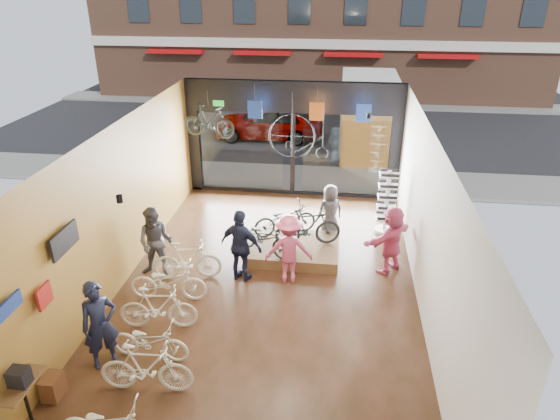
% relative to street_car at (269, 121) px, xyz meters
% --- Properties ---
extents(ground_plane, '(7.00, 12.00, 0.04)m').
position_rel_street_car_xyz_m(ground_plane, '(1.66, -12.00, -0.85)').
color(ground_plane, black).
rests_on(ground_plane, ground).
extents(ceiling, '(7.00, 12.00, 0.04)m').
position_rel_street_car_xyz_m(ceiling, '(1.66, -12.00, 2.99)').
color(ceiling, black).
rests_on(ceiling, ground).
extents(wall_left, '(0.04, 12.00, 3.80)m').
position_rel_street_car_xyz_m(wall_left, '(-1.86, -12.00, 1.07)').
color(wall_left, '#A97530').
rests_on(wall_left, ground).
extents(wall_right, '(0.04, 12.00, 3.80)m').
position_rel_street_car_xyz_m(wall_right, '(5.18, -12.00, 1.07)').
color(wall_right, beige).
rests_on(wall_right, ground).
extents(storefront, '(7.00, 0.26, 3.80)m').
position_rel_street_car_xyz_m(storefront, '(1.66, -6.00, 1.07)').
color(storefront, black).
rests_on(storefront, ground).
extents(exit_sign, '(0.35, 0.06, 0.18)m').
position_rel_street_car_xyz_m(exit_sign, '(-0.74, -6.12, 2.22)').
color(exit_sign, '#198C26').
rests_on(exit_sign, storefront).
extents(street_road, '(30.00, 18.00, 0.02)m').
position_rel_street_car_xyz_m(street_road, '(1.66, 3.00, -0.84)').
color(street_road, black).
rests_on(street_road, ground).
extents(sidewalk_near, '(30.00, 2.40, 0.12)m').
position_rel_street_car_xyz_m(sidewalk_near, '(1.66, -4.80, -0.77)').
color(sidewalk_near, slate).
rests_on(sidewalk_near, ground).
extents(sidewalk_far, '(30.00, 2.00, 0.12)m').
position_rel_street_car_xyz_m(sidewalk_far, '(1.66, 7.00, -0.77)').
color(sidewalk_far, slate).
rests_on(sidewalk_far, ground).
extents(street_car, '(4.85, 1.95, 1.65)m').
position_rel_street_car_xyz_m(street_car, '(0.00, 0.00, 0.00)').
color(street_car, gray).
rests_on(street_car, street_road).
extents(box_truck, '(2.39, 7.18, 2.83)m').
position_rel_street_car_xyz_m(box_truck, '(4.36, -1.00, 0.59)').
color(box_truck, silver).
rests_on(box_truck, street_road).
extents(floor_bike_1, '(1.72, 0.58, 1.02)m').
position_rel_street_car_xyz_m(floor_bike_1, '(0.00, -15.25, -0.32)').
color(floor_bike_1, beige).
rests_on(floor_bike_1, ground_plane).
extents(floor_bike_2, '(1.59, 0.63, 0.82)m').
position_rel_street_car_xyz_m(floor_bike_2, '(-0.24, -14.44, -0.42)').
color(floor_bike_2, beige).
rests_on(floor_bike_2, ground_plane).
extents(floor_bike_3, '(1.70, 0.66, 0.99)m').
position_rel_street_car_xyz_m(floor_bike_3, '(-0.40, -13.52, -0.33)').
color(floor_bike_3, beige).
rests_on(floor_bike_3, ground_plane).
extents(floor_bike_4, '(1.81, 0.75, 0.93)m').
position_rel_street_car_xyz_m(floor_bike_4, '(-0.52, -12.49, -0.36)').
color(floor_bike_4, beige).
rests_on(floor_bike_4, ground_plane).
extents(floor_bike_5, '(1.73, 0.79, 1.00)m').
position_rel_street_car_xyz_m(floor_bike_5, '(-0.35, -11.60, -0.33)').
color(floor_bike_5, beige).
rests_on(floor_bike_5, ground_plane).
extents(display_platform, '(2.40, 1.80, 0.30)m').
position_rel_street_car_xyz_m(display_platform, '(2.11, -10.12, -0.68)').
color(display_platform, brown).
rests_on(display_platform, ground_plane).
extents(display_bike_left, '(1.79, 1.30, 0.90)m').
position_rel_street_car_xyz_m(display_bike_left, '(1.40, -10.67, -0.08)').
color(display_bike_left, black).
rests_on(display_bike_left, display_platform).
extents(display_bike_mid, '(1.82, 0.96, 1.05)m').
position_rel_street_car_xyz_m(display_bike_mid, '(2.49, -10.11, 0.00)').
color(display_bike_mid, black).
rests_on(display_bike_mid, display_platform).
extents(display_bike_right, '(1.85, 1.29, 0.92)m').
position_rel_street_car_xyz_m(display_bike_right, '(1.82, -9.58, -0.07)').
color(display_bike_right, black).
rests_on(display_bike_right, display_platform).
extents(customer_0, '(0.80, 0.76, 1.83)m').
position_rel_street_car_xyz_m(customer_0, '(-1.06, -14.69, 0.09)').
color(customer_0, '#161C33').
rests_on(customer_0, ground_plane).
extents(customer_1, '(0.89, 0.69, 1.81)m').
position_rel_street_car_xyz_m(customer_1, '(-1.13, -11.51, 0.08)').
color(customer_1, '#3F3F44').
rests_on(customer_1, ground_plane).
extents(customer_2, '(1.18, 0.79, 1.87)m').
position_rel_street_car_xyz_m(customer_2, '(0.99, -11.49, 0.11)').
color(customer_2, '#161C33').
rests_on(customer_2, ground_plane).
extents(customer_3, '(1.22, 0.80, 1.77)m').
position_rel_street_car_xyz_m(customer_3, '(2.12, -11.40, 0.06)').
color(customer_3, '#CC4C72').
rests_on(customer_3, ground_plane).
extents(customer_4, '(0.91, 0.80, 1.56)m').
position_rel_street_car_xyz_m(customer_4, '(3.03, -8.98, -0.04)').
color(customer_4, '#3F3F44').
rests_on(customer_4, ground_plane).
extents(customer_5, '(1.49, 1.56, 1.77)m').
position_rel_street_car_xyz_m(customer_5, '(4.59, -10.61, 0.06)').
color(customer_5, '#CC4C72').
rests_on(customer_5, ground_plane).
extents(sunglasses_rack, '(0.57, 0.47, 1.90)m').
position_rel_street_car_xyz_m(sunglasses_rack, '(4.61, -8.52, 0.13)').
color(sunglasses_rack, white).
rests_on(sunglasses_rack, ground_plane).
extents(wall_merch, '(0.40, 2.40, 2.60)m').
position_rel_street_car_xyz_m(wall_merch, '(-1.72, -15.50, 0.47)').
color(wall_merch, navy).
rests_on(wall_merch, wall_left).
extents(penny_farthing, '(1.70, 0.06, 1.36)m').
position_rel_street_car_xyz_m(penny_farthing, '(2.09, -7.76, 1.67)').
color(penny_farthing, black).
rests_on(penny_farthing, ceiling).
extents(hung_bike, '(1.64, 0.75, 0.95)m').
position_rel_street_car_xyz_m(hung_bike, '(-0.63, -7.80, 2.10)').
color(hung_bike, black).
rests_on(hung_bike, ceiling).
extents(jersey_left, '(0.45, 0.03, 0.55)m').
position_rel_street_car_xyz_m(jersey_left, '(0.56, -6.80, 2.22)').
color(jersey_left, '#1E3F99').
rests_on(jersey_left, ceiling).
extents(jersey_mid, '(0.45, 0.03, 0.55)m').
position_rel_street_car_xyz_m(jersey_mid, '(2.45, -6.80, 2.22)').
color(jersey_mid, '#CC5919').
rests_on(jersey_mid, ceiling).
extents(jersey_right, '(0.45, 0.03, 0.55)m').
position_rel_street_car_xyz_m(jersey_right, '(3.85, -6.80, 2.22)').
color(jersey_right, '#1E3F99').
rests_on(jersey_right, ceiling).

